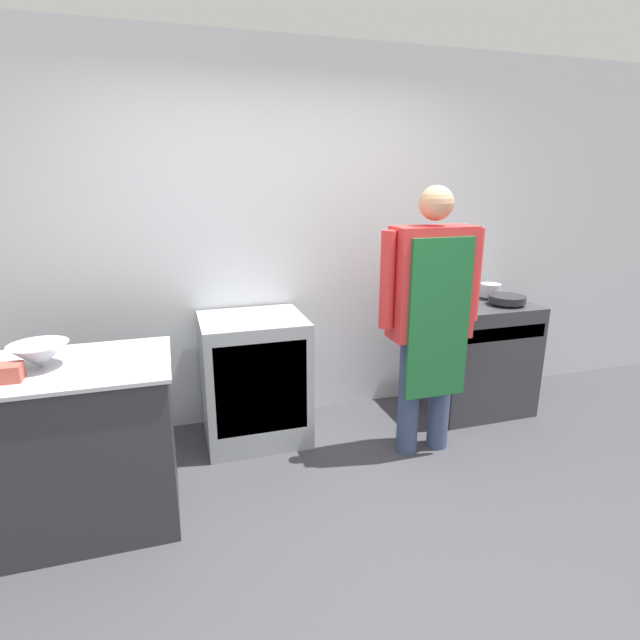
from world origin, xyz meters
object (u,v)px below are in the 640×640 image
stock_pot (455,284)px  saute_pan (507,299)px  sauce_pot (490,290)px  plastic_tub (10,373)px  fridge_unit (254,379)px  person_cook (431,306)px  mixing_bowl (40,356)px  stove (476,356)px

stock_pot → saute_pan: 0.40m
saute_pan → sauce_pot: sauce_pot is taller
plastic_tub → saute_pan: 3.21m
fridge_unit → plastic_tub: (-1.24, -0.78, 0.49)m
person_cook → saute_pan: bearing=23.1°
person_cook → mixing_bowl: bearing=-176.8°
stock_pot → saute_pan: stock_pot is taller
stock_pot → mixing_bowl: bearing=-165.5°
person_cook → saute_pan: size_ratio=6.46×
person_cook → sauce_pot: person_cook is taller
plastic_tub → sauce_pot: 3.26m
mixing_bowl → sauce_pot: bearing=13.0°
fridge_unit → mixing_bowl: (-1.14, -0.63, 0.51)m
stock_pot → sauce_pot: (0.33, 0.00, -0.06)m
stock_pot → saute_pan: bearing=-33.3°
plastic_tub → sauce_pot: bearing=15.2°
stove → stock_pot: (-0.17, 0.11, 0.57)m
sauce_pot → stock_pot: bearing=180.0°
stove → stock_pot: stock_pot is taller
person_cook → plastic_tub: bearing=-173.2°
sauce_pot → saute_pan: bearing=-90.0°
mixing_bowl → stock_pot: (2.73, 0.70, 0.05)m
stock_pot → stove: bearing=-32.1°
mixing_bowl → plastic_tub: bearing=-122.4°
plastic_tub → sauce_pot: (3.15, 0.85, 0.00)m
stove → saute_pan: 0.51m
person_cook → stock_pot: 0.78m
mixing_bowl → sauce_pot: 3.14m
fridge_unit → mixing_bowl: mixing_bowl is taller
person_cook → stock_pot: (0.53, 0.58, -0.01)m
person_cook → mixing_bowl: size_ratio=6.29×
mixing_bowl → sauce_pot: (3.05, 0.70, -0.02)m
saute_pan → sauce_pot: (0.00, 0.21, 0.02)m
fridge_unit → plastic_tub: size_ratio=8.53×
fridge_unit → saute_pan: saute_pan is taller
person_cook → sauce_pot: 1.04m
fridge_unit → stock_pot: (1.58, 0.07, 0.56)m
plastic_tub → stock_pot: size_ratio=0.38×
plastic_tub → person_cook: bearing=6.8°
person_cook → sauce_pot: size_ratio=10.86×
stock_pot → saute_pan: size_ratio=1.00×
stove → plastic_tub: bearing=-166.0°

